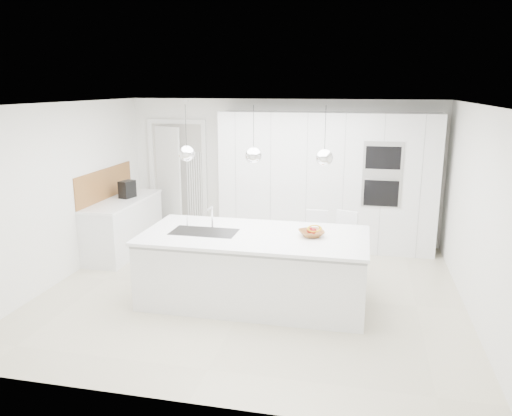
% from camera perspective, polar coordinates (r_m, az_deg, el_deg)
% --- Properties ---
extents(floor, '(5.50, 5.50, 0.00)m').
position_cam_1_polar(floor, '(6.86, -0.54, -9.55)').
color(floor, beige).
rests_on(floor, ground).
extents(wall_back, '(5.50, 0.00, 5.50)m').
position_cam_1_polar(wall_back, '(8.87, 3.03, 4.25)').
color(wall_back, white).
rests_on(wall_back, ground).
extents(wall_left, '(0.00, 5.00, 5.00)m').
position_cam_1_polar(wall_left, '(7.55, -21.36, 1.63)').
color(wall_left, white).
rests_on(wall_left, ground).
extents(ceiling, '(5.50, 5.50, 0.00)m').
position_cam_1_polar(ceiling, '(6.30, -0.59, 11.81)').
color(ceiling, white).
rests_on(ceiling, wall_back).
extents(tall_cabinets, '(3.60, 0.60, 2.30)m').
position_cam_1_polar(tall_cabinets, '(8.51, 8.02, 3.03)').
color(tall_cabinets, white).
rests_on(tall_cabinets, floor).
extents(oven_stack, '(0.62, 0.04, 1.05)m').
position_cam_1_polar(oven_stack, '(8.15, 14.23, 3.71)').
color(oven_stack, '#A5A5A8').
rests_on(oven_stack, tall_cabinets).
extents(doorway_frame, '(1.11, 0.08, 2.13)m').
position_cam_1_polar(doorway_frame, '(9.39, -8.86, 3.24)').
color(doorway_frame, white).
rests_on(doorway_frame, floor).
extents(hallway_door, '(0.76, 0.38, 2.00)m').
position_cam_1_polar(hallway_door, '(9.44, -10.39, 3.11)').
color(hallway_door, white).
rests_on(hallway_door, floor).
extents(radiator, '(0.32, 0.04, 1.40)m').
position_cam_1_polar(radiator, '(9.31, -7.00, 2.11)').
color(radiator, white).
rests_on(radiator, floor).
extents(left_base_cabinets, '(0.60, 1.80, 0.86)m').
position_cam_1_polar(left_base_cabinets, '(8.60, -14.86, -2.12)').
color(left_base_cabinets, white).
rests_on(left_base_cabinets, floor).
extents(left_worktop, '(0.62, 1.82, 0.04)m').
position_cam_1_polar(left_worktop, '(8.49, -15.04, 0.81)').
color(left_worktop, white).
rests_on(left_worktop, left_base_cabinets).
extents(oak_backsplash, '(0.02, 1.80, 0.50)m').
position_cam_1_polar(oak_backsplash, '(8.57, -16.87, 2.65)').
color(oak_backsplash, '#996534').
rests_on(oak_backsplash, wall_left).
extents(island_base, '(2.80, 1.20, 0.86)m').
position_cam_1_polar(island_base, '(6.40, -0.27, -7.13)').
color(island_base, white).
rests_on(island_base, floor).
extents(island_worktop, '(2.84, 1.40, 0.04)m').
position_cam_1_polar(island_worktop, '(6.31, -0.17, -3.15)').
color(island_worktop, white).
rests_on(island_worktop, island_base).
extents(island_sink, '(0.84, 0.44, 0.18)m').
position_cam_1_polar(island_sink, '(6.44, -5.93, -3.41)').
color(island_sink, '#3F3F42').
rests_on(island_sink, island_worktop).
extents(island_tap, '(0.02, 0.02, 0.30)m').
position_cam_1_polar(island_tap, '(6.55, -5.03, -1.02)').
color(island_tap, white).
rests_on(island_tap, island_worktop).
extents(pendant_left, '(0.20, 0.20, 0.20)m').
position_cam_1_polar(pendant_left, '(6.28, -7.92, 6.18)').
color(pendant_left, white).
rests_on(pendant_left, ceiling).
extents(pendant_mid, '(0.20, 0.20, 0.20)m').
position_cam_1_polar(pendant_mid, '(6.04, -0.28, 6.01)').
color(pendant_mid, white).
rests_on(pendant_mid, ceiling).
extents(pendant_right, '(0.20, 0.20, 0.20)m').
position_cam_1_polar(pendant_right, '(5.91, 7.82, 5.72)').
color(pendant_right, white).
rests_on(pendant_right, ceiling).
extents(fruit_bowl, '(0.41, 0.41, 0.08)m').
position_cam_1_polar(fruit_bowl, '(6.23, 6.35, -2.90)').
color(fruit_bowl, '#996534').
rests_on(fruit_bowl, island_worktop).
extents(espresso_machine, '(0.23, 0.30, 0.29)m').
position_cam_1_polar(espresso_machine, '(8.59, -14.51, 2.09)').
color(espresso_machine, black).
rests_on(espresso_machine, left_worktop).
extents(bar_stool_left, '(0.33, 0.46, 0.98)m').
position_cam_1_polar(bar_stool_left, '(7.21, 6.80, -4.31)').
color(bar_stool_left, white).
rests_on(bar_stool_left, floor).
extents(bar_stool_right, '(0.46, 0.54, 1.00)m').
position_cam_1_polar(bar_stool_right, '(7.14, 10.21, -4.53)').
color(bar_stool_right, white).
rests_on(bar_stool_right, floor).
extents(apple_a, '(0.07, 0.07, 0.07)m').
position_cam_1_polar(apple_a, '(6.23, 6.61, -2.62)').
color(apple_a, '#B21B24').
rests_on(apple_a, fruit_bowl).
extents(apple_b, '(0.08, 0.08, 0.08)m').
position_cam_1_polar(apple_b, '(6.26, 6.15, -2.50)').
color(apple_b, '#B21B24').
rests_on(apple_b, fruit_bowl).
extents(banana_bunch, '(0.21, 0.16, 0.19)m').
position_cam_1_polar(banana_bunch, '(6.20, 6.69, -2.34)').
color(banana_bunch, yellow).
rests_on(banana_bunch, fruit_bowl).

